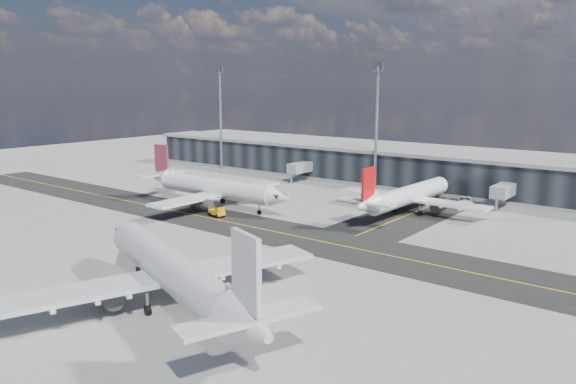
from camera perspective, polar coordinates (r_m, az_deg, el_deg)
name	(u,v)px	position (r m, az deg, el deg)	size (l,w,h in m)	color
ground	(232,231)	(94.63, -5.70, -3.95)	(300.00, 300.00, 0.00)	gray
taxiway_lanes	(290,222)	(100.00, 0.19, -3.07)	(180.00, 63.00, 0.03)	black
terminal_concourse	(389,168)	(137.88, 10.27, 2.39)	(152.00, 19.80, 8.80)	black
floodlight_masts	(377,122)	(130.60, 8.99, 7.04)	(102.50, 0.70, 28.90)	gray
airliner_af	(214,188)	(113.14, -7.58, 0.43)	(38.20, 32.48, 11.36)	white
airliner_redtail	(408,195)	(108.48, 12.11, -0.34)	(30.05, 35.31, 10.48)	white
airliner_near	(173,272)	(62.90, -11.58, -7.97)	(40.91, 35.35, 12.50)	#BABDBF
baggage_tug	(218,211)	(104.25, -7.16, -1.97)	(3.69, 2.39, 2.15)	#E79F0C
service_van	(465,201)	(119.04, 17.55, -0.89)	(2.82, 6.12, 1.70)	white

